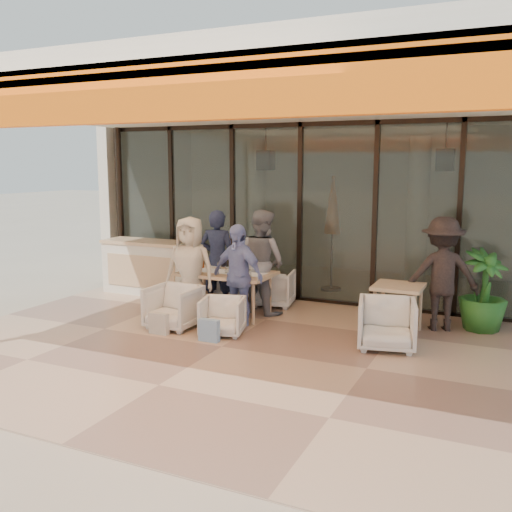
{
  "coord_description": "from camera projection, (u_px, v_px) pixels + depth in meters",
  "views": [
    {
      "loc": [
        3.55,
        -6.57,
        2.49
      ],
      "look_at": [
        0.1,
        0.9,
        1.15
      ],
      "focal_mm": 40.0,
      "sensor_mm": 36.0,
      "label": 1
    }
  ],
  "objects": [
    {
      "name": "ground",
      "position": [
        222.0,
        348.0,
        7.76
      ],
      "size": [
        70.0,
        70.0,
        0.0
      ],
      "primitive_type": "plane",
      "color": "#C6B293",
      "rests_on": "ground"
    },
    {
      "name": "terrace_floor",
      "position": [
        222.0,
        348.0,
        7.76
      ],
      "size": [
        8.0,
        6.0,
        0.01
      ],
      "primitive_type": "cube",
      "color": "tan",
      "rests_on": "ground"
    },
    {
      "name": "terrace_structure",
      "position": [
        209.0,
        101.0,
        7.0
      ],
      "size": [
        8.0,
        6.0,
        3.4
      ],
      "color": "silver",
      "rests_on": "ground"
    },
    {
      "name": "glass_storefront",
      "position": [
        300.0,
        214.0,
        10.19
      ],
      "size": [
        8.08,
        0.1,
        3.2
      ],
      "color": "#9EADA3",
      "rests_on": "ground"
    },
    {
      "name": "interior_block",
      "position": [
        339.0,
        176.0,
        12.16
      ],
      "size": [
        9.05,
        3.62,
        3.52
      ],
      "color": "silver",
      "rests_on": "ground"
    },
    {
      "name": "host_counter",
      "position": [
        150.0,
        267.0,
        10.88
      ],
      "size": [
        1.85,
        0.65,
        1.04
      ],
      "color": "silver",
      "rests_on": "ground"
    },
    {
      "name": "dining_table",
      "position": [
        227.0,
        275.0,
        9.27
      ],
      "size": [
        1.5,
        0.9,
        0.93
      ],
      "color": "#E4BF8B",
      "rests_on": "ground"
    },
    {
      "name": "chair_far_left",
      "position": [
        231.0,
        284.0,
        10.35
      ],
      "size": [
        0.78,
        0.75,
        0.66
      ],
      "primitive_type": "imported",
      "rotation": [
        0.0,
        0.0,
        3.41
      ],
      "color": "white",
      "rests_on": "ground"
    },
    {
      "name": "chair_far_right",
      "position": [
        273.0,
        287.0,
        10.0
      ],
      "size": [
        0.8,
        0.76,
        0.71
      ],
      "primitive_type": "imported",
      "rotation": [
        0.0,
        0.0,
        3.34
      ],
      "color": "white",
      "rests_on": "ground"
    },
    {
      "name": "chair_near_left",
      "position": [
        174.0,
        305.0,
        8.64
      ],
      "size": [
        0.72,
        0.68,
        0.73
      ],
      "primitive_type": "imported",
      "rotation": [
        0.0,
        0.0,
        -0.01
      ],
      "color": "white",
      "rests_on": "ground"
    },
    {
      "name": "chair_near_right",
      "position": [
        222.0,
        315.0,
        8.3
      ],
      "size": [
        0.73,
        0.7,
        0.62
      ],
      "primitive_type": "imported",
      "rotation": [
        0.0,
        0.0,
        0.27
      ],
      "color": "white",
      "rests_on": "ground"
    },
    {
      "name": "diner_navy",
      "position": [
        217.0,
        259.0,
        9.82
      ],
      "size": [
        0.69,
        0.52,
        1.71
      ],
      "primitive_type": "imported",
      "rotation": [
        0.0,
        0.0,
        3.32
      ],
      "color": "#191D37",
      "rests_on": "ground"
    },
    {
      "name": "diner_grey",
      "position": [
        262.0,
        262.0,
        9.47
      ],
      "size": [
        1.02,
        0.91,
        1.75
      ],
      "primitive_type": "imported",
      "rotation": [
        0.0,
        0.0,
        2.79
      ],
      "color": "slate",
      "rests_on": "ground"
    },
    {
      "name": "diner_cream",
      "position": [
        190.0,
        269.0,
        9.01
      ],
      "size": [
        0.88,
        0.64,
        1.67
      ],
      "primitive_type": "imported",
      "rotation": [
        0.0,
        0.0,
        0.14
      ],
      "color": "beige",
      "rests_on": "ground"
    },
    {
      "name": "diner_periwinkle",
      "position": [
        238.0,
        276.0,
        8.67
      ],
      "size": [
        1.0,
        0.6,
        1.59
      ],
      "primitive_type": "imported",
      "rotation": [
        0.0,
        0.0,
        -0.25
      ],
      "color": "#6F78BA",
      "rests_on": "ground"
    },
    {
      "name": "tote_bag_cream",
      "position": [
        159.0,
        324.0,
        8.31
      ],
      "size": [
        0.3,
        0.1,
        0.34
      ],
      "primitive_type": "cube",
      "color": "silver",
      "rests_on": "ground"
    },
    {
      "name": "tote_bag_blue",
      "position": [
        209.0,
        331.0,
        7.97
      ],
      "size": [
        0.3,
        0.1,
        0.34
      ],
      "primitive_type": "cube",
      "color": "#99BFD8",
      "rests_on": "ground"
    },
    {
      "name": "side_table",
      "position": [
        398.0,
        292.0,
        8.3
      ],
      "size": [
        0.7,
        0.7,
        0.74
      ],
      "color": "#E4BF8B",
      "rests_on": "ground"
    },
    {
      "name": "side_chair",
      "position": [
        387.0,
        322.0,
        7.66
      ],
      "size": [
        0.89,
        0.85,
        0.77
      ],
      "primitive_type": "imported",
      "rotation": [
        0.0,
        0.0,
        0.23
      ],
      "color": "white",
      "rests_on": "ground"
    },
    {
      "name": "standing_woman",
      "position": [
        442.0,
        274.0,
        8.46
      ],
      "size": [
        1.26,
        0.97,
        1.72
      ],
      "primitive_type": "imported",
      "rotation": [
        0.0,
        0.0,
        3.47
      ],
      "color": "black",
      "rests_on": "ground"
    },
    {
      "name": "potted_palm",
      "position": [
        483.0,
        291.0,
        8.45
      ],
      "size": [
        0.98,
        0.98,
        1.24
      ],
      "primitive_type": "imported",
      "rotation": [
        0.0,
        0.0,
        0.86
      ],
      "color": "#1E5919",
      "rests_on": "ground"
    }
  ]
}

